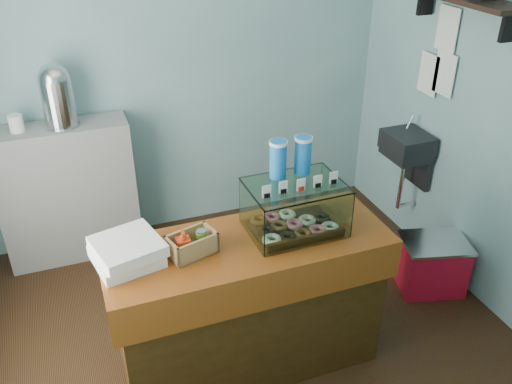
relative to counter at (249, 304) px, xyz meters
name	(u,v)px	position (x,y,z in m)	size (l,w,h in m)	color
ground	(236,332)	(0.00, 0.25, -0.46)	(3.50, 3.50, 0.00)	black
room_shell	(235,86)	(0.03, 0.26, 1.25)	(3.54, 3.04, 2.82)	#6F98A2
counter	(249,304)	(0.00, 0.00, 0.00)	(1.60, 0.60, 0.90)	#40260C
back_shelf	(68,193)	(-0.90, 1.57, 0.09)	(1.00, 0.32, 1.10)	gray
display_case	(293,202)	(0.29, 0.05, 0.61)	(0.53, 0.39, 0.51)	#351F10
condiment_crate	(191,244)	(-0.32, 0.00, 0.50)	(0.28, 0.21, 0.17)	#A78153
pastry_boxes	(127,251)	(-0.64, 0.06, 0.51)	(0.39, 0.39, 0.13)	white
coffee_urn	(57,94)	(-0.85, 1.56, 0.88)	(0.25, 0.25, 0.46)	silver
red_cooler	(432,264)	(1.49, 0.20, -0.25)	(0.54, 0.46, 0.41)	red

